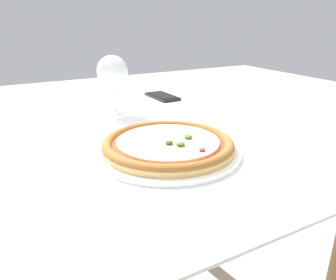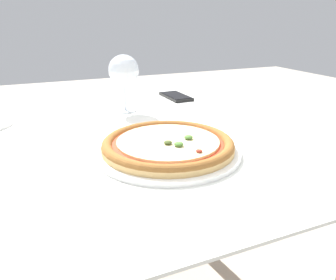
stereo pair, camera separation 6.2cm
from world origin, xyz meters
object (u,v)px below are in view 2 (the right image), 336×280
(dining_table, at_px, (63,173))
(cell_phone, at_px, (176,96))
(wine_glass_far_right, at_px, (124,71))
(pizza_plate, at_px, (168,146))

(dining_table, relative_size, cell_phone, 9.37)
(dining_table, relative_size, wine_glass_far_right, 8.10)
(dining_table, distance_m, wine_glass_far_right, 0.35)
(dining_table, height_order, wine_glass_far_right, wine_glass_far_right)
(wine_glass_far_right, relative_size, cell_phone, 1.16)
(wine_glass_far_right, bearing_deg, pizza_plate, -91.72)
(pizza_plate, bearing_deg, cell_phone, 63.68)
(dining_table, bearing_deg, cell_phone, 33.21)
(dining_table, bearing_deg, wine_glass_far_right, 40.28)
(wine_glass_far_right, xyz_separation_m, cell_phone, (0.21, 0.10, -0.12))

